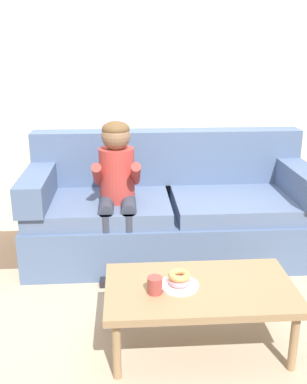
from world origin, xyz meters
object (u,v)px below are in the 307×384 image
at_px(couch, 170,212).
at_px(person_child, 117,182).
at_px(coffee_table, 200,292).
at_px(mug, 155,285).
at_px(toy_controller, 245,295).
at_px(donut, 179,281).

xyz_separation_m(couch, person_child, (-0.41, -0.21, 0.33)).
bearing_deg(couch, coffee_table, -88.21).
bearing_deg(couch, mug, -99.40).
distance_m(coffee_table, toy_controller, 0.69).
height_order(mug, toy_controller, mug).
distance_m(coffee_table, donut, 0.13).
relative_size(couch, mug, 24.59).
xyz_separation_m(donut, toy_controller, (0.51, 0.47, -0.39)).
relative_size(donut, toy_controller, 0.53).
distance_m(couch, person_child, 0.57).
bearing_deg(donut, couch, 86.43).
bearing_deg(couch, person_child, -153.34).
bearing_deg(mug, coffee_table, 11.52).
distance_m(coffee_table, mug, 0.27).
relative_size(coffee_table, mug, 11.37).
bearing_deg(toy_controller, donut, -149.71).
height_order(couch, mug, couch).
bearing_deg(toy_controller, person_child, 134.93).
xyz_separation_m(person_child, mug, (0.20, -1.06, -0.24)).
height_order(couch, donut, couch).
xyz_separation_m(person_child, donut, (0.34, -1.01, -0.25)).
distance_m(coffee_table, person_child, 1.16).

